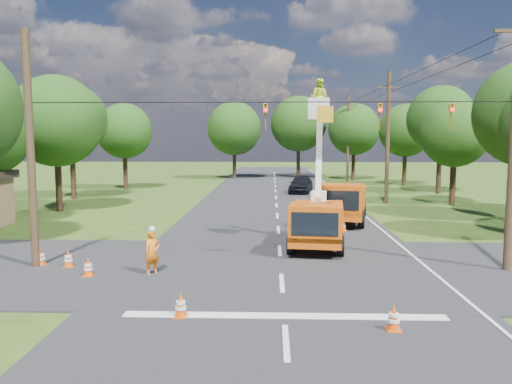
{
  "coord_description": "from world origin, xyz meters",
  "views": [
    {
      "loc": [
        -0.36,
        -16.64,
        4.96
      ],
      "look_at": [
        -1.06,
        5.33,
        2.6
      ],
      "focal_mm": 35.0,
      "sensor_mm": 36.0,
      "label": 1
    }
  ],
  "objects_px": {
    "traffic_cone_2": "(328,229)",
    "tree_far_c": "(354,129)",
    "tree_left_f": "(124,131)",
    "tree_right_e": "(406,131)",
    "traffic_cone_7": "(355,207)",
    "tree_far_b": "(299,124)",
    "pole_left": "(30,151)",
    "second_truck": "(343,201)",
    "distant_car": "(301,184)",
    "tree_left_e": "(71,120)",
    "tree_right_c": "(455,134)",
    "traffic_cone_4": "(88,267)",
    "bucket_truck": "(317,212)",
    "traffic_cone_0": "(181,305)",
    "tree_right_d": "(441,119)",
    "traffic_cone_6": "(41,257)",
    "tree_far_a": "(234,129)",
    "traffic_cone_3": "(343,225)",
    "tree_left_d": "(56,121)",
    "traffic_cone_5": "(68,258)",
    "traffic_cone_1": "(394,318)",
    "pole_right_mid": "(388,137)"
  },
  "relations": [
    {
      "from": "traffic_cone_1",
      "to": "traffic_cone_4",
      "type": "relative_size",
      "value": 1.0
    },
    {
      "from": "traffic_cone_6",
      "to": "tree_right_e",
      "type": "relative_size",
      "value": 0.08
    },
    {
      "from": "traffic_cone_2",
      "to": "tree_far_c",
      "type": "bearing_deg",
      "value": 78.85
    },
    {
      "from": "bucket_truck",
      "to": "traffic_cone_0",
      "type": "bearing_deg",
      "value": -109.19
    },
    {
      "from": "traffic_cone_4",
      "to": "tree_left_e",
      "type": "xyz_separation_m",
      "value": [
        -9.85,
        23.31,
        6.13
      ]
    },
    {
      "from": "distant_car",
      "to": "pole_left",
      "type": "distance_m",
      "value": 29.74
    },
    {
      "from": "tree_left_f",
      "to": "tree_right_c",
      "type": "xyz_separation_m",
      "value": [
        28.0,
        -11.0,
        -0.37
      ]
    },
    {
      "from": "pole_right_mid",
      "to": "tree_far_c",
      "type": "distance_m",
      "value": 22.04
    },
    {
      "from": "traffic_cone_2",
      "to": "tree_right_c",
      "type": "relative_size",
      "value": 0.09
    },
    {
      "from": "distant_car",
      "to": "tree_far_b",
      "type": "distance_m",
      "value": 18.96
    },
    {
      "from": "second_truck",
      "to": "tree_right_c",
      "type": "bearing_deg",
      "value": 53.08
    },
    {
      "from": "tree_far_b",
      "to": "tree_far_c",
      "type": "distance_m",
      "value": 7.2
    },
    {
      "from": "tree_left_f",
      "to": "tree_right_e",
      "type": "xyz_separation_m",
      "value": [
        28.6,
        5.0,
        0.13
      ]
    },
    {
      "from": "tree_left_e",
      "to": "tree_right_d",
      "type": "bearing_deg",
      "value": 8.99
    },
    {
      "from": "tree_far_b",
      "to": "traffic_cone_3",
      "type": "bearing_deg",
      "value": -89.27
    },
    {
      "from": "traffic_cone_2",
      "to": "tree_far_a",
      "type": "xyz_separation_m",
      "value": [
        -7.5,
        36.54,
        5.83
      ]
    },
    {
      "from": "traffic_cone_3",
      "to": "tree_left_d",
      "type": "height_order",
      "value": "tree_left_d"
    },
    {
      "from": "tree_left_e",
      "to": "tree_left_f",
      "type": "relative_size",
      "value": 1.12
    },
    {
      "from": "bucket_truck",
      "to": "tree_left_e",
      "type": "xyz_separation_m",
      "value": [
        -18.52,
        18.02,
        4.87
      ]
    },
    {
      "from": "bucket_truck",
      "to": "tree_far_c",
      "type": "distance_m",
      "value": 39.06
    },
    {
      "from": "tree_left_d",
      "to": "tree_right_c",
      "type": "bearing_deg",
      "value": 8.07
    },
    {
      "from": "traffic_cone_1",
      "to": "tree_right_c",
      "type": "xyz_separation_m",
      "value": [
        10.4,
        25.11,
        4.95
      ]
    },
    {
      "from": "bucket_truck",
      "to": "tree_left_f",
      "type": "distance_m",
      "value": 31.09
    },
    {
      "from": "distant_car",
      "to": "tree_left_e",
      "type": "height_order",
      "value": "tree_left_e"
    },
    {
      "from": "traffic_cone_5",
      "to": "tree_far_b",
      "type": "height_order",
      "value": "tree_far_b"
    },
    {
      "from": "tree_left_d",
      "to": "traffic_cone_3",
      "type": "bearing_deg",
      "value": -21.01
    },
    {
      "from": "tree_left_e",
      "to": "tree_right_d",
      "type": "distance_m",
      "value": 31.99
    },
    {
      "from": "tree_right_c",
      "to": "tree_right_d",
      "type": "height_order",
      "value": "tree_right_d"
    },
    {
      "from": "distant_car",
      "to": "tree_left_e",
      "type": "bearing_deg",
      "value": -154.17
    },
    {
      "from": "traffic_cone_7",
      "to": "tree_far_b",
      "type": "distance_m",
      "value": 30.7
    },
    {
      "from": "traffic_cone_6",
      "to": "tree_far_c",
      "type": "distance_m",
      "value": 46.22
    },
    {
      "from": "traffic_cone_3",
      "to": "tree_left_d",
      "type": "bearing_deg",
      "value": 158.99
    },
    {
      "from": "traffic_cone_3",
      "to": "traffic_cone_0",
      "type": "bearing_deg",
      "value": -115.66
    },
    {
      "from": "traffic_cone_3",
      "to": "traffic_cone_4",
      "type": "height_order",
      "value": "same"
    },
    {
      "from": "bucket_truck",
      "to": "traffic_cone_1",
      "type": "xyz_separation_m",
      "value": [
        1.08,
        -10.08,
        -1.26
      ]
    },
    {
      "from": "pole_left",
      "to": "second_truck",
      "type": "bearing_deg",
      "value": 38.79
    },
    {
      "from": "distant_car",
      "to": "tree_right_c",
      "type": "xyz_separation_m",
      "value": [
        10.88,
        -8.03,
        4.52
      ]
    },
    {
      "from": "distant_car",
      "to": "traffic_cone_4",
      "type": "height_order",
      "value": "distant_car"
    },
    {
      "from": "traffic_cone_7",
      "to": "traffic_cone_4",
      "type": "bearing_deg",
      "value": -126.74
    },
    {
      "from": "traffic_cone_0",
      "to": "tree_far_b",
      "type": "distance_m",
      "value": 51.06
    },
    {
      "from": "traffic_cone_5",
      "to": "traffic_cone_7",
      "type": "bearing_deg",
      "value": 48.31
    },
    {
      "from": "second_truck",
      "to": "distant_car",
      "type": "relative_size",
      "value": 1.48
    },
    {
      "from": "pole_right_mid",
      "to": "tree_left_f",
      "type": "bearing_deg",
      "value": 156.77
    },
    {
      "from": "traffic_cone_5",
      "to": "traffic_cone_6",
      "type": "relative_size",
      "value": 1.0
    },
    {
      "from": "traffic_cone_3",
      "to": "traffic_cone_7",
      "type": "xyz_separation_m",
      "value": [
        1.8,
        7.17,
        0.0
      ]
    },
    {
      "from": "traffic_cone_2",
      "to": "tree_far_a",
      "type": "relative_size",
      "value": 0.07
    },
    {
      "from": "traffic_cone_4",
      "to": "traffic_cone_5",
      "type": "bearing_deg",
      "value": 134.67
    },
    {
      "from": "distant_car",
      "to": "tree_far_c",
      "type": "distance_m",
      "value": 17.42
    },
    {
      "from": "bucket_truck",
      "to": "traffic_cone_6",
      "type": "bearing_deg",
      "value": -154.08
    },
    {
      "from": "tree_right_c",
      "to": "traffic_cone_0",
      "type": "bearing_deg",
      "value": -123.47
    }
  ]
}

